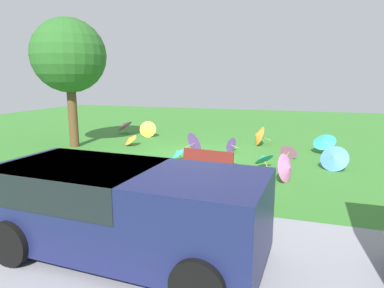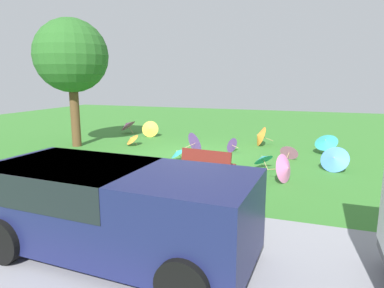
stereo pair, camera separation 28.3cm
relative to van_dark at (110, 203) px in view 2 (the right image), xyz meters
name	(u,v)px [view 2 (the right image)]	position (x,y,z in m)	size (l,w,h in m)	color
ground	(193,155)	(1.15, -7.62, -0.91)	(40.00, 40.00, 0.00)	#387A2D
road_strip	(67,236)	(1.15, -0.24, -0.91)	(40.00, 4.29, 0.01)	gray
van_dark	(110,203)	(0.00, 0.00, 0.00)	(4.69, 2.31, 1.53)	#191E4C
park_bench	(208,163)	(-0.29, -4.79, -0.45)	(1.65, 0.69, 0.90)	maroon
shade_tree	(71,57)	(6.63, -7.60, 2.97)	(3.10, 3.10, 5.47)	brown
parasol_orange_0	(259,136)	(-1.01, -10.38, -0.46)	(0.99, 1.02, 0.91)	tan
parasol_yellow_0	(150,129)	(4.61, -10.80, -0.49)	(0.91, 0.84, 0.84)	tan
parasol_purple_0	(196,143)	(1.08, -7.80, -0.44)	(0.97, 0.92, 0.93)	tan
parasol_orange_1	(132,139)	(4.39, -8.51, -0.60)	(0.84, 0.84, 0.56)	tan
parasol_pink_0	(127,125)	(6.32, -11.49, -0.43)	(0.81, 0.87, 0.82)	tan
parasol_pink_1	(289,152)	(-2.47, -8.04, -0.60)	(0.76, 0.72, 0.63)	tan
parasol_teal_1	(326,141)	(-3.76, -9.48, -0.38)	(1.13, 1.09, 0.86)	tan
parasol_teal_2	(178,152)	(1.34, -6.44, -0.56)	(0.78, 0.79, 0.56)	tan
parasol_purple_1	(231,145)	(-0.14, -8.59, -0.60)	(0.60, 0.65, 0.62)	tan
parasol_teal_3	(263,158)	(-1.70, -6.50, -0.56)	(0.89, 0.90, 0.61)	tan
parasol_pink_2	(286,168)	(-2.55, -5.12, -0.48)	(0.85, 0.92, 0.86)	tan
parasol_blue_0	(334,159)	(-3.94, -6.93, -0.49)	(1.04, 0.97, 0.85)	tan
parasol_pink_3	(52,153)	(5.56, -4.85, -0.58)	(0.83, 0.83, 0.52)	tan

